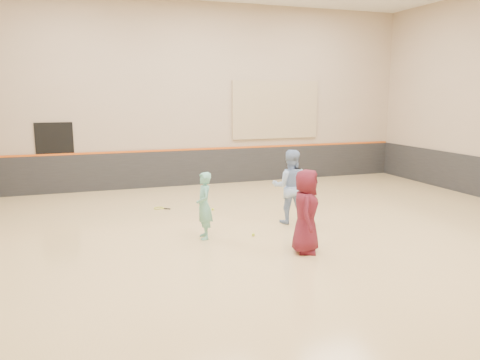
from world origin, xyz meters
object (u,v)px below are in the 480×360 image
object	(u,v)px
instructor	(290,187)
spare_racket	(159,208)
girl	(204,206)
young_man	(306,211)

from	to	relation	value
instructor	spare_racket	distance (m)	3.75
girl	instructor	xyz separation A→B (m)	(2.25, 0.54, 0.17)
girl	young_man	size ratio (longest dim) A/B	0.87
young_man	spare_racket	size ratio (longest dim) A/B	2.71
girl	spare_racket	size ratio (longest dim) A/B	2.37
instructor	spare_racket	bearing A→B (deg)	-19.08
instructor	young_man	xyz separation A→B (m)	(-0.62, -2.05, -0.06)
instructor	young_man	bearing A→B (deg)	95.41
young_man	spare_racket	xyz separation A→B (m)	(-2.13, 4.46, -0.79)
girl	young_man	distance (m)	2.22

